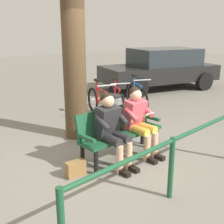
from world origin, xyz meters
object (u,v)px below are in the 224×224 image
object	(u,v)px
tree_trunk	(74,46)
litter_bin	(113,114)
bicycle_red	(100,103)
parked_car	(161,68)
handbag	(76,169)
bicycle_green	(116,101)
bicycle_orange	(136,96)
person_companion	(111,126)
bench	(119,129)
person_reading	(139,118)

from	to	relation	value
tree_trunk	litter_bin	world-z (taller)	tree_trunk
bicycle_red	parked_car	bearing A→B (deg)	124.94
handbag	bicycle_red	distance (m)	3.08
bicycle_green	litter_bin	bearing A→B (deg)	-16.06
bicycle_orange	litter_bin	bearing A→B (deg)	-34.33
person_companion	tree_trunk	world-z (taller)	tree_trunk
bicycle_orange	bicycle_green	bearing A→B (deg)	-63.71
bench	person_reading	size ratio (longest dim) A/B	1.37
litter_bin	bicycle_green	bearing A→B (deg)	-128.58
handbag	person_reading	bearing A→B (deg)	-176.00
handbag	bicycle_orange	distance (m)	4.01
bench	bicycle_orange	xyz separation A→B (m)	(-2.22, -2.22, -0.15)
handbag	bicycle_orange	world-z (taller)	bicycle_orange
tree_trunk	bicycle_orange	distance (m)	2.94
tree_trunk	bicycle_green	world-z (taller)	tree_trunk
person_companion	litter_bin	world-z (taller)	person_companion
bench	bicycle_green	bearing A→B (deg)	-132.56
handbag	bench	bearing A→B (deg)	-167.61
tree_trunk	bicycle_orange	xyz separation A→B (m)	(-2.36, -0.94, -1.47)
bicycle_orange	parked_car	bearing A→B (deg)	142.53
litter_bin	person_reading	bearing A→B (deg)	77.70
handbag	bicycle_red	size ratio (longest dim) A/B	0.18
tree_trunk	bicycle_orange	bearing A→B (deg)	-158.25
parked_car	person_companion	bearing A→B (deg)	49.09
bicycle_red	litter_bin	bearing A→B (deg)	-9.74
bench	litter_bin	world-z (taller)	bench
parked_car	bicycle_green	bearing A→B (deg)	38.49
person_companion	handbag	world-z (taller)	person_companion
person_reading	handbag	bearing A→B (deg)	-3.68
person_companion	bicycle_red	xyz separation A→B (m)	(-1.29, -2.36, -0.30)
person_companion	handbag	distance (m)	0.86
bicycle_green	parked_car	size ratio (longest dim) A/B	0.35
bench	bicycle_red	bearing A→B (deg)	-122.47
bicycle_green	bicycle_red	distance (m)	0.49
handbag	parked_car	distance (m)	7.08
person_reading	litter_bin	xyz separation A→B (m)	(-0.24, -1.12, -0.25)
person_reading	bicycle_green	size ratio (longest dim) A/B	0.76
litter_bin	tree_trunk	bearing A→B (deg)	-21.33
person_companion	bicycle_green	world-z (taller)	person_companion
tree_trunk	parked_car	world-z (taller)	tree_trunk
bench	bicycle_green	distance (m)	2.59
bicycle_red	bicycle_green	bearing A→B (deg)	96.85
person_reading	bicycle_green	distance (m)	2.54
litter_bin	parked_car	size ratio (longest dim) A/B	0.19
person_reading	tree_trunk	world-z (taller)	tree_trunk
bicycle_orange	bicycle_green	distance (m)	0.75
person_companion	bicycle_green	xyz separation A→B (m)	(-1.78, -2.33, -0.30)
person_reading	bicycle_orange	world-z (taller)	person_reading
litter_bin	bicycle_green	distance (m)	1.45
bicycle_red	handbag	bearing A→B (deg)	-29.66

